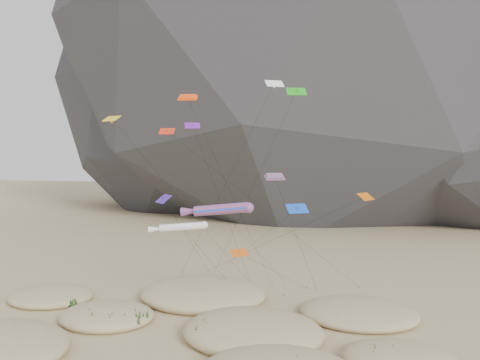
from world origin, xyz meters
name	(u,v)px	position (x,y,z in m)	size (l,w,h in m)	color
ground	(189,357)	(0.00, 0.00, 0.00)	(500.00, 500.00, 0.00)	#CCB789
dunes	(188,328)	(-1.95, 5.06, 0.67)	(52.18, 38.01, 3.40)	#CCB789
dune_grass	(203,335)	(0.27, 3.26, 0.86)	(41.79, 28.34, 1.50)	black
kite_stakes	(268,287)	(3.31, 23.65, 0.15)	(25.39, 7.15, 0.30)	#3F2D1E
rainbow_tube_kite	(219,210)	(-0.77, 12.78, 12.14)	(11.18, 13.79, 13.13)	#FF461A
white_tube_kite	(180,227)	(-4.25, 9.04, 10.50)	(6.88, 13.36, 11.17)	white
orange_parafoil	(189,101)	(-4.97, 14.56, 25.15)	(10.32, 10.45, 25.98)	#F5450C
multi_parafoil	(275,179)	(6.09, 11.81, 15.92)	(5.21, 13.25, 16.55)	red
delta_kites	(231,165)	(1.03, 11.41, 17.38)	(30.60, 21.45, 26.87)	#D8600B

